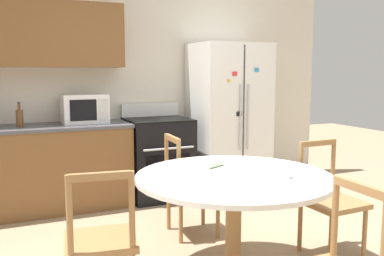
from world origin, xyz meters
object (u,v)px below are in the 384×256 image
at_px(refrigerator, 229,118).
at_px(dining_chair_left, 100,242).
at_px(dining_chair_far, 190,187).
at_px(microwave, 85,109).
at_px(counter_bottle, 20,117).
at_px(candle_glass, 285,173).
at_px(dining_chair_right, 330,201).
at_px(oven_range, 158,157).

distance_m(refrigerator, dining_chair_left, 2.94).
bearing_deg(dining_chair_far, microwave, -148.67).
distance_m(counter_bottle, dining_chair_far, 1.90).
bearing_deg(dining_chair_far, counter_bottle, -129.25).
xyz_separation_m(microwave, dining_chair_far, (0.68, -1.28, -0.62)).
bearing_deg(refrigerator, dining_chair_far, -131.40).
bearing_deg(dining_chair_far, candle_glass, 13.64).
bearing_deg(dining_chair_right, candle_glass, 21.01).
relative_size(microwave, candle_glass, 5.68).
bearing_deg(candle_glass, dining_chair_left, 170.63).
relative_size(dining_chair_left, candle_glass, 10.86).
relative_size(refrigerator, counter_bottle, 7.16).
height_order(counter_bottle, dining_chair_far, counter_bottle).
bearing_deg(dining_chair_right, counter_bottle, -45.61).
xyz_separation_m(refrigerator, counter_bottle, (-2.37, 0.06, 0.10)).
xyz_separation_m(oven_range, counter_bottle, (-1.47, 0.02, 0.53)).
relative_size(microwave, counter_bottle, 1.89).
bearing_deg(counter_bottle, dining_chair_left, -80.75).
bearing_deg(dining_chair_left, counter_bottle, 107.13).
height_order(oven_range, dining_chair_right, oven_range).
bearing_deg(oven_range, microwave, 174.98).
height_order(microwave, counter_bottle, microwave).
xyz_separation_m(microwave, candle_glass, (0.89, -2.39, -0.26)).
height_order(microwave, dining_chair_far, microwave).
distance_m(dining_chair_far, dining_chair_right, 1.20).
distance_m(oven_range, candle_glass, 2.35).
bearing_deg(candle_glass, dining_chair_far, 100.40).
height_order(dining_chair_far, dining_chair_right, same).
height_order(oven_range, microwave, microwave).
distance_m(oven_range, dining_chair_left, 2.40).
xyz_separation_m(microwave, dining_chair_left, (-0.31, -2.20, -0.62)).
distance_m(dining_chair_left, candle_glass, 1.26).
xyz_separation_m(refrigerator, dining_chair_right, (-0.18, -2.01, -0.46)).
height_order(dining_chair_left, candle_glass, dining_chair_left).
xyz_separation_m(oven_range, microwave, (-0.81, 0.07, 0.59)).
xyz_separation_m(counter_bottle, dining_chair_right, (2.19, -2.07, -0.56)).
relative_size(counter_bottle, candle_glass, 3.01).
relative_size(microwave, dining_chair_right, 0.52).
distance_m(counter_bottle, dining_chair_right, 3.06).
height_order(oven_range, dining_chair_far, oven_range).
relative_size(oven_range, dining_chair_left, 1.20).
relative_size(oven_range, candle_glass, 13.00).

